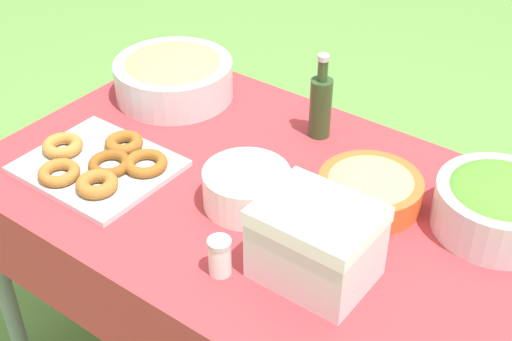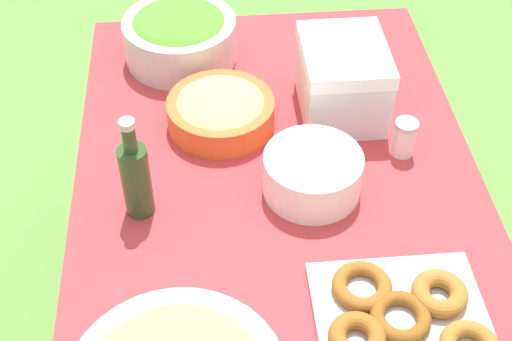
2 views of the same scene
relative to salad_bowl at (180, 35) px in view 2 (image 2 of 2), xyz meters
The scene contains 8 objects.
picnic_table 0.58m from the salad_bowl, 21.67° to the left, with size 1.42×0.90×0.74m.
salad_bowl is the anchor object (origin of this frame).
pasta_bowl 0.30m from the salad_bowl, 17.88° to the left, with size 0.25×0.25×0.09m.
donut_platter 0.99m from the salad_bowl, 23.41° to the left, with size 0.38×0.33×0.05m.
plate_stack 0.58m from the salad_bowl, 27.99° to the left, with size 0.21×0.21×0.10m.
olive_oil_bottle 0.55m from the salad_bowl, ahead, with size 0.06×0.06×0.25m.
cooler_box 0.46m from the salad_bowl, 56.70° to the left, with size 0.24×0.20×0.18m.
salt_shaker 0.65m from the salad_bowl, 49.98° to the left, with size 0.05×0.05×0.09m.
Camera 2 is at (1.05, -0.15, 1.85)m, focal length 50.00 mm.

